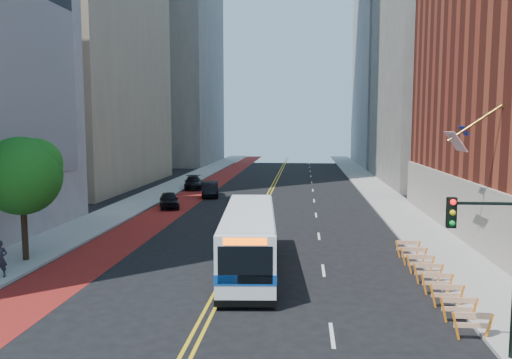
{
  "coord_description": "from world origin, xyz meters",
  "views": [
    {
      "loc": [
        3.73,
        -19.22,
        7.44
      ],
      "look_at": [
        1.12,
        8.0,
        4.46
      ],
      "focal_mm": 35.0,
      "sensor_mm": 36.0,
      "label": 1
    }
  ],
  "objects_px": {
    "car_a": "(169,200)",
    "traffic_signal": "(487,246)",
    "car_c": "(193,183)",
    "transit_bus": "(249,238)",
    "pedestrian": "(0,259)",
    "car_b": "(210,189)",
    "street_tree": "(23,173)"
  },
  "relations": [
    {
      "from": "transit_bus",
      "to": "car_b",
      "type": "height_order",
      "value": "transit_bus"
    },
    {
      "from": "traffic_signal",
      "to": "car_c",
      "type": "height_order",
      "value": "traffic_signal"
    },
    {
      "from": "car_a",
      "to": "car_b",
      "type": "bearing_deg",
      "value": 54.82
    },
    {
      "from": "traffic_signal",
      "to": "car_c",
      "type": "relative_size",
      "value": 1.01
    },
    {
      "from": "street_tree",
      "to": "car_a",
      "type": "xyz_separation_m",
      "value": [
        2.84,
        18.5,
        -4.21
      ]
    },
    {
      "from": "traffic_signal",
      "to": "pedestrian",
      "type": "distance_m",
      "value": 21.34
    },
    {
      "from": "car_c",
      "to": "transit_bus",
      "type": "bearing_deg",
      "value": -84.5
    },
    {
      "from": "street_tree",
      "to": "car_b",
      "type": "relative_size",
      "value": 1.38
    },
    {
      "from": "car_a",
      "to": "car_b",
      "type": "relative_size",
      "value": 0.85
    },
    {
      "from": "street_tree",
      "to": "pedestrian",
      "type": "xyz_separation_m",
      "value": [
        0.48,
        -3.13,
        -3.87
      ]
    },
    {
      "from": "street_tree",
      "to": "car_a",
      "type": "distance_m",
      "value": 19.18
    },
    {
      "from": "car_a",
      "to": "pedestrian",
      "type": "bearing_deg",
      "value": -114.06
    },
    {
      "from": "traffic_signal",
      "to": "car_b",
      "type": "relative_size",
      "value": 1.04
    },
    {
      "from": "pedestrian",
      "to": "street_tree",
      "type": "bearing_deg",
      "value": 86.13
    },
    {
      "from": "traffic_signal",
      "to": "pedestrian",
      "type": "relative_size",
      "value": 2.84
    },
    {
      "from": "street_tree",
      "to": "car_c",
      "type": "distance_m",
      "value": 32.34
    },
    {
      "from": "car_a",
      "to": "pedestrian",
      "type": "distance_m",
      "value": 21.76
    },
    {
      "from": "transit_bus",
      "to": "car_c",
      "type": "xyz_separation_m",
      "value": [
        -10.17,
        32.27,
        -0.92
      ]
    },
    {
      "from": "transit_bus",
      "to": "car_b",
      "type": "relative_size",
      "value": 2.41
    },
    {
      "from": "traffic_signal",
      "to": "car_c",
      "type": "xyz_separation_m",
      "value": [
        -18.6,
        41.56,
        -2.99
      ]
    },
    {
      "from": "car_a",
      "to": "transit_bus",
      "type": "bearing_deg",
      "value": -81.27
    },
    {
      "from": "street_tree",
      "to": "car_c",
      "type": "relative_size",
      "value": 1.33
    },
    {
      "from": "car_b",
      "to": "car_c",
      "type": "distance_m",
      "value": 6.8
    },
    {
      "from": "transit_bus",
      "to": "car_a",
      "type": "xyz_separation_m",
      "value": [
        -9.38,
        18.77,
        -0.95
      ]
    },
    {
      "from": "traffic_signal",
      "to": "transit_bus",
      "type": "distance_m",
      "value": 12.71
    },
    {
      "from": "car_a",
      "to": "traffic_signal",
      "type": "bearing_deg",
      "value": -75.41
    },
    {
      "from": "car_a",
      "to": "pedestrian",
      "type": "relative_size",
      "value": 2.31
    },
    {
      "from": "traffic_signal",
      "to": "car_a",
      "type": "distance_m",
      "value": 33.37
    },
    {
      "from": "traffic_signal",
      "to": "transit_bus",
      "type": "bearing_deg",
      "value": 132.25
    },
    {
      "from": "car_a",
      "to": "car_c",
      "type": "relative_size",
      "value": 0.82
    },
    {
      "from": "traffic_signal",
      "to": "street_tree",
      "type": "bearing_deg",
      "value": 155.18
    },
    {
      "from": "traffic_signal",
      "to": "transit_bus",
      "type": "xyz_separation_m",
      "value": [
        -8.43,
        9.28,
        -2.07
      ]
    }
  ]
}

